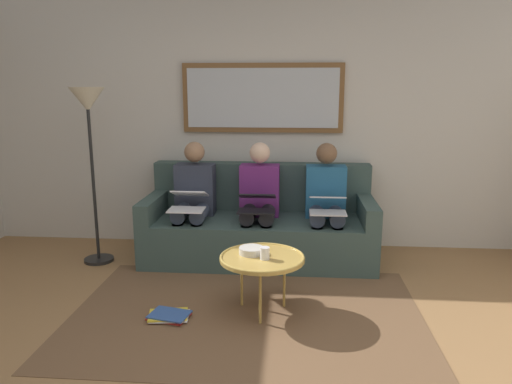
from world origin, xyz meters
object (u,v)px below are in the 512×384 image
(framed_mirror, at_px, (263,98))
(person_right, at_px, (194,197))
(person_left, at_px, (326,200))
(laptop_silver, at_px, (328,204))
(magazine_stack, at_px, (169,315))
(standing_lamp, at_px, (89,119))
(laptop_black, at_px, (257,203))
(couch, at_px, (259,226))
(person_middle, at_px, (259,199))
(bowl, at_px, (251,251))
(cup, at_px, (265,253))
(coffee_table, at_px, (262,259))
(laptop_white, at_px, (188,201))

(framed_mirror, xyz_separation_m, person_right, (0.64, 0.46, -0.94))
(framed_mirror, distance_m, person_left, 1.23)
(laptop_silver, xyz_separation_m, person_right, (1.28, -0.25, -0.02))
(magazine_stack, distance_m, standing_lamp, 2.01)
(laptop_black, bearing_deg, magazine_stack, 62.50)
(laptop_silver, xyz_separation_m, laptop_black, (0.64, -0.01, -0.00))
(couch, xyz_separation_m, person_middle, (0.00, 0.07, 0.30))
(bowl, bearing_deg, person_left, -119.44)
(person_left, relative_size, person_middle, 1.00)
(magazine_stack, bearing_deg, laptop_black, -117.50)
(cup, height_order, bowl, cup)
(person_middle, xyz_separation_m, standing_lamp, (1.55, 0.20, 0.76))
(person_left, relative_size, standing_lamp, 0.69)
(cup, distance_m, person_middle, 1.21)
(person_right, bearing_deg, bowl, 121.46)
(cup, xyz_separation_m, magazine_stack, (0.69, 0.12, -0.46))
(bowl, bearing_deg, person_middle, -88.64)
(laptop_black, bearing_deg, coffee_table, 96.97)
(person_left, relative_size, magazine_stack, 3.46)
(cup, bearing_deg, laptop_white, -51.23)
(laptop_black, xyz_separation_m, magazine_stack, (0.56, 1.08, -0.60))
(coffee_table, xyz_separation_m, standing_lamp, (1.66, -0.95, 0.95))
(couch, height_order, laptop_white, couch)
(laptop_silver, bearing_deg, magazine_stack, 41.67)
(person_left, relative_size, laptop_black, 3.22)
(laptop_white, bearing_deg, laptop_black, 179.23)
(person_left, bearing_deg, coffee_table, 65.29)
(framed_mirror, relative_size, bowl, 8.74)
(person_middle, bearing_deg, bowl, 91.36)
(couch, height_order, magazine_stack, couch)
(coffee_table, xyz_separation_m, laptop_black, (0.11, -0.91, 0.20))
(person_left, relative_size, person_right, 1.00)
(person_right, distance_m, standing_lamp, 1.20)
(laptop_black, height_order, laptop_white, laptop_white)
(person_middle, relative_size, magazine_stack, 3.46)
(couch, xyz_separation_m, laptop_black, (0.00, 0.31, 0.31))
(magazine_stack, bearing_deg, laptop_white, -85.80)
(cup, xyz_separation_m, laptop_black, (0.13, -0.95, 0.14))
(bowl, xyz_separation_m, laptop_silver, (-0.61, -0.84, 0.17))
(person_middle, distance_m, standing_lamp, 1.74)
(framed_mirror, height_order, standing_lamp, framed_mirror)
(coffee_table, distance_m, laptop_silver, 1.07)
(couch, height_order, laptop_black, couch)
(framed_mirror, distance_m, laptop_black, 1.16)
(person_left, relative_size, laptop_white, 2.94)
(framed_mirror, relative_size, standing_lamp, 0.98)
(bowl, height_order, person_right, person_right)
(person_left, xyz_separation_m, magazine_stack, (1.20, 1.32, -0.58))
(laptop_black, height_order, magazine_stack, laptop_black)
(coffee_table, height_order, bowl, bowl)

